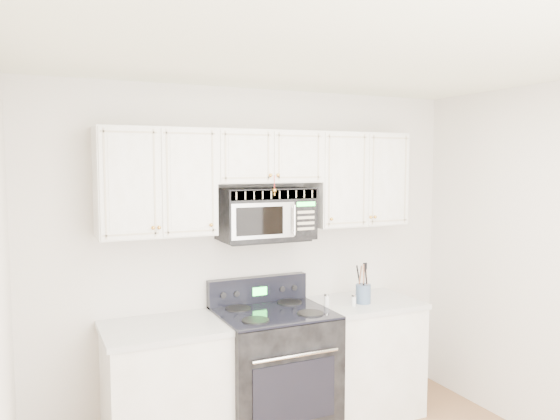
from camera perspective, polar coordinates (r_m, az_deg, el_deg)
room at (r=2.83m, az=11.26°, el=-10.06°), size 3.51×3.51×2.61m
base_cabinet_left at (r=4.06m, az=-11.74°, el=-18.38°), size 0.86×0.65×0.92m
base_cabinet_right at (r=4.66m, az=8.56°, el=-15.24°), size 0.86×0.65×0.92m
range at (r=4.25m, az=-0.70°, el=-16.38°), size 0.82×0.74×1.13m
upper_cabinets at (r=4.12m, az=-1.66°, el=3.62°), size 2.44×0.37×0.75m
microwave at (r=4.13m, az=-1.47°, el=-0.39°), size 0.70×0.40×0.39m
utensil_crock at (r=4.41m, az=8.69°, el=-8.54°), size 0.12×0.12×0.32m
shaker_salt at (r=4.30m, az=4.90°, el=-9.33°), size 0.04×0.04×0.10m
shaker_pepper at (r=4.33m, az=7.71°, el=-9.32°), size 0.04×0.04×0.09m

